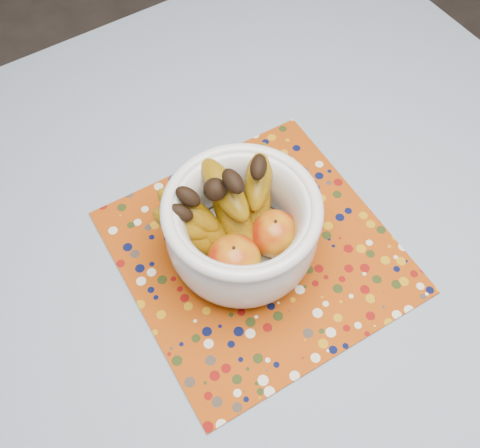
# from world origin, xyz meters

# --- Properties ---
(table) EXTENTS (1.20, 1.20, 0.75)m
(table) POSITION_xyz_m (0.00, 0.00, 0.67)
(table) COLOR brown
(table) RESTS_ON ground
(tablecloth) EXTENTS (1.32, 1.32, 0.01)m
(tablecloth) POSITION_xyz_m (0.00, 0.00, 0.76)
(tablecloth) COLOR slate
(tablecloth) RESTS_ON table
(placemat) EXTENTS (0.44, 0.44, 0.00)m
(placemat) POSITION_xyz_m (-0.03, 0.01, 0.76)
(placemat) COLOR #933708
(placemat) RESTS_ON tablecloth
(fruit_bowl) EXTENTS (0.29, 0.25, 0.20)m
(fruit_bowl) POSITION_xyz_m (-0.06, 0.03, 0.85)
(fruit_bowl) COLOR silver
(fruit_bowl) RESTS_ON placemat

